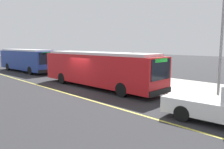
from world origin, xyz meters
The scene contains 10 objects.
ground_plane centered at (0.00, 0.00, 0.00)m, with size 120.00×120.00×0.00m, color #2B2B2D.
sidewalk_curb centered at (0.00, 6.00, 0.07)m, with size 44.00×6.40×0.15m, color #B7B2A8.
lane_stripe_center centered at (0.00, -2.20, 0.00)m, with size 36.00×0.14×0.01m, color #E0D64C.
transit_bus_main centered at (0.77, 1.01, 1.62)m, with size 12.24×2.86×2.95m.
transit_bus_second centered at (-14.22, 1.26, 1.62)m, with size 10.96×3.09×2.95m.
bus_shelter centered at (-0.39, 5.48, 1.92)m, with size 2.90×1.60×2.48m.
waiting_bench centered at (-0.34, 5.59, 0.63)m, with size 1.60×0.48×0.95m.
route_sign_post centered at (2.24, 3.65, 1.96)m, with size 0.44×0.08×2.80m.
pedestrian_commuter centered at (-2.33, 4.29, 1.12)m, with size 0.24×0.40×1.69m.
utility_pole centered at (9.50, 3.63, 3.35)m, with size 0.16×0.16×6.40m, color gray.
Camera 1 is at (14.70, -10.77, 3.55)m, focal length 35.27 mm.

